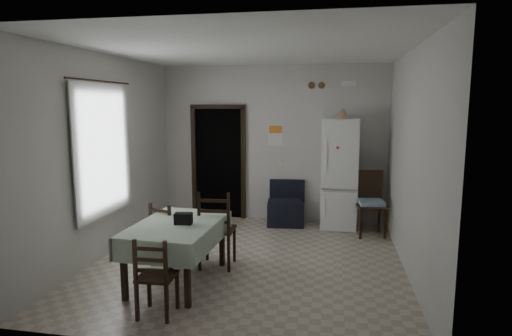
{
  "coord_description": "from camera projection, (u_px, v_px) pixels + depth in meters",
  "views": [
    {
      "loc": [
        1.14,
        -5.66,
        2.19
      ],
      "look_at": [
        0.0,
        0.5,
        1.25
      ],
      "focal_mm": 30.0,
      "sensor_mm": 36.0,
      "label": 1
    }
  ],
  "objects": [
    {
      "name": "light_switch",
      "position": [
        281.0,
        163.0,
        8.02
      ],
      "size": [
        0.08,
        0.02,
        0.12
      ],
      "primitive_type": "cube",
      "color": "beige",
      "rests_on": "ground"
    },
    {
      "name": "calendar",
      "position": [
        276.0,
        135.0,
        7.96
      ],
      "size": [
        0.28,
        0.02,
        0.4
      ],
      "primitive_type": "cube",
      "color": "white",
      "rests_on": "ground"
    },
    {
      "name": "black_bag",
      "position": [
        183.0,
        219.0,
        5.16
      ],
      "size": [
        0.22,
        0.15,
        0.14
      ],
      "primitive_type": "cube",
      "rotation": [
        0.0,
        0.0,
        0.12
      ],
      "color": "black",
      "rests_on": "dining_table"
    },
    {
      "name": "window_recess",
      "position": [
        96.0,
        150.0,
        5.99
      ],
      "size": [
        0.1,
        1.2,
        1.6
      ],
      "primitive_type": "cube",
      "color": "silver",
      "rests_on": "ground"
    },
    {
      "name": "vent_left",
      "position": [
        312.0,
        85.0,
        7.7
      ],
      "size": [
        0.12,
        0.03,
        0.12
      ],
      "primitive_type": "cylinder",
      "rotation": [
        1.57,
        0.0,
        0.0
      ],
      "color": "brown",
      "rests_on": "ground"
    },
    {
      "name": "ceiling",
      "position": [
        249.0,
        49.0,
        5.6
      ],
      "size": [
        4.2,
        4.5,
        0.02
      ],
      "primitive_type": null,
      "color": "white",
      "rests_on": "ground"
    },
    {
      "name": "doorway",
      "position": [
        222.0,
        162.0,
        8.45
      ],
      "size": [
        1.06,
        0.52,
        2.22
      ],
      "color": "black",
      "rests_on": "ground"
    },
    {
      "name": "dining_table",
      "position": [
        178.0,
        252.0,
        5.27
      ],
      "size": [
        1.01,
        1.48,
        0.75
      ],
      "primitive_type": null,
      "rotation": [
        0.0,
        0.0,
        -0.04
      ],
      "color": "#A8BDA2",
      "rests_on": "ground"
    },
    {
      "name": "wall_right",
      "position": [
        411.0,
        163.0,
        5.44
      ],
      "size": [
        0.02,
        4.5,
        2.9
      ],
      "primitive_type": null,
      "color": "beige",
      "rests_on": "ground"
    },
    {
      "name": "dining_chair_far_right",
      "position": [
        217.0,
        228.0,
        5.76
      ],
      "size": [
        0.47,
        0.47,
        1.06
      ],
      "primitive_type": null,
      "rotation": [
        0.0,
        0.0,
        3.18
      ],
      "color": "black",
      "rests_on": "ground"
    },
    {
      "name": "wall_left",
      "position": [
        107.0,
        156.0,
        6.19
      ],
      "size": [
        0.02,
        4.5,
        2.9
      ],
      "primitive_type": null,
      "color": "beige",
      "rests_on": "ground"
    },
    {
      "name": "wall_front",
      "position": [
        197.0,
        192.0,
        3.63
      ],
      "size": [
        4.2,
        0.02,
        2.9
      ],
      "primitive_type": null,
      "color": "beige",
      "rests_on": "ground"
    },
    {
      "name": "wall_back",
      "position": [
        273.0,
        144.0,
        8.0
      ],
      "size": [
        4.2,
        0.02,
        2.9
      ],
      "primitive_type": null,
      "color": "beige",
      "rests_on": "ground"
    },
    {
      "name": "vent_right",
      "position": [
        322.0,
        85.0,
        7.67
      ],
      "size": [
        0.12,
        0.03,
        0.12
      ],
      "primitive_type": "cylinder",
      "rotation": [
        1.57,
        0.0,
        0.0
      ],
      "color": "brown",
      "rests_on": "ground"
    },
    {
      "name": "emergency_light",
      "position": [
        348.0,
        83.0,
        7.56
      ],
      "size": [
        0.25,
        0.07,
        0.09
      ],
      "primitive_type": "cube",
      "color": "white",
      "rests_on": "ground"
    },
    {
      "name": "calendar_image",
      "position": [
        276.0,
        129.0,
        7.94
      ],
      "size": [
        0.24,
        0.01,
        0.14
      ],
      "primitive_type": "cube",
      "color": "orange",
      "rests_on": "ground"
    },
    {
      "name": "curtain",
      "position": [
        104.0,
        150.0,
        5.97
      ],
      "size": [
        0.02,
        1.45,
        1.85
      ],
      "primitive_type": "cube",
      "color": "beige",
      "rests_on": "ground"
    },
    {
      "name": "dining_chair_far_left",
      "position": [
        169.0,
        233.0,
        5.84
      ],
      "size": [
        0.48,
        0.48,
        0.88
      ],
      "primitive_type": null,
      "rotation": [
        0.0,
        0.0,
        2.82
      ],
      "color": "black",
      "rests_on": "ground"
    },
    {
      "name": "ground",
      "position": [
        250.0,
        261.0,
        6.03
      ],
      "size": [
        4.5,
        4.5,
        0.0
      ],
      "primitive_type": "plane",
      "color": "#B4A893",
      "rests_on": "ground"
    },
    {
      "name": "navy_seat",
      "position": [
        286.0,
        203.0,
        7.8
      ],
      "size": [
        0.72,
        0.7,
        0.79
      ],
      "primitive_type": null,
      "rotation": [
        0.0,
        0.0,
        0.11
      ],
      "color": "black",
      "rests_on": "ground"
    },
    {
      "name": "tan_cone",
      "position": [
        342.0,
        113.0,
        7.31
      ],
      "size": [
        0.25,
        0.25,
        0.19
      ],
      "primitive_type": "cone",
      "rotation": [
        0.0,
        0.0,
        0.08
      ],
      "color": "tan",
      "rests_on": "fridge"
    },
    {
      "name": "fridge",
      "position": [
        340.0,
        174.0,
        7.54
      ],
      "size": [
        0.65,
        0.65,
        1.94
      ],
      "primitive_type": null,
      "rotation": [
        0.0,
        0.0,
        -0.03
      ],
      "color": "white",
      "rests_on": "ground"
    },
    {
      "name": "corner_chair",
      "position": [
        371.0,
        204.0,
        7.12
      ],
      "size": [
        0.53,
        0.53,
        1.08
      ],
      "primitive_type": null,
      "rotation": [
        0.0,
        0.0,
        0.15
      ],
      "color": "black",
      "rests_on": "ground"
    },
    {
      "name": "curtain_rod",
      "position": [
        101.0,
        81.0,
        5.83
      ],
      "size": [
        0.02,
        1.6,
        0.02
      ],
      "primitive_type": "cylinder",
      "rotation": [
        1.57,
        0.0,
        0.0
      ],
      "color": "black",
      "rests_on": "ground"
    },
    {
      "name": "dining_chair_near_head",
      "position": [
        157.0,
        275.0,
        4.42
      ],
      "size": [
        0.38,
        0.38,
        0.86
      ],
      "primitive_type": null,
      "rotation": [
        0.0,
        0.0,
        3.17
      ],
      "color": "black",
      "rests_on": "ground"
    }
  ]
}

